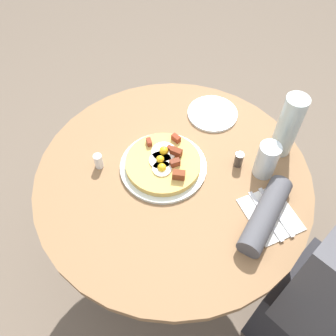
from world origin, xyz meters
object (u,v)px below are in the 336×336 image
at_px(water_glass, 267,160).
at_px(bread_plate, 212,114).
at_px(salt_shaker, 98,161).
at_px(dining_table, 173,202).
at_px(person_seated, 331,289).
at_px(breakfast_pizza, 163,163).
at_px(fork, 276,212).
at_px(knife, 266,216).
at_px(water_bottle, 288,126).
at_px(pepper_shaker, 239,160).
at_px(pizza_plate, 163,167).

bearing_deg(water_glass, bread_plate, 74.05).
height_order(bread_plate, salt_shaker, salt_shaker).
relative_size(dining_table, water_glass, 7.07).
relative_size(person_seated, breakfast_pizza, 4.64).
distance_m(dining_table, breakfast_pizza, 0.20).
distance_m(fork, knife, 0.04).
height_order(water_bottle, salt_shaker, water_bottle).
xyz_separation_m(bread_plate, knife, (-0.21, -0.39, 0.00)).
xyz_separation_m(person_seated, water_bottle, (0.19, 0.39, 0.32)).
relative_size(dining_table, breakfast_pizza, 3.66).
bearing_deg(person_seated, water_bottle, 63.89).
bearing_deg(fork, bread_plate, -1.91).
xyz_separation_m(knife, pepper_shaker, (0.10, 0.18, 0.02)).
bearing_deg(pizza_plate, breakfast_pizza, -8.00).
bearing_deg(bread_plate, water_bottle, -82.45).
relative_size(knife, water_bottle, 0.78).
height_order(breakfast_pizza, pepper_shaker, breakfast_pizza).
bearing_deg(pizza_plate, knife, -75.66).
relative_size(breakfast_pizza, knife, 1.36).
height_order(bread_plate, fork, bread_plate).
relative_size(breakfast_pizza, water_bottle, 1.05).
xyz_separation_m(water_glass, pepper_shaker, (-0.03, 0.08, -0.04)).
bearing_deg(person_seated, water_glass, 78.80).
height_order(dining_table, water_bottle, water_bottle).
bearing_deg(pizza_plate, salt_shaker, 133.13).
bearing_deg(salt_shaker, knife, -65.11).
xyz_separation_m(breakfast_pizza, water_bottle, (0.33, -0.22, 0.09)).
distance_m(breakfast_pizza, knife, 0.36).
height_order(dining_table, bread_plate, bread_plate).
bearing_deg(water_glass, pepper_shaker, 114.23).
xyz_separation_m(person_seated, pizza_plate, (-0.14, 0.62, 0.21)).
distance_m(dining_table, water_bottle, 0.47).
height_order(bread_plate, knife, bread_plate).
distance_m(bread_plate, water_glass, 0.30).
height_order(pizza_plate, pepper_shaker, pepper_shaker).
xyz_separation_m(pizza_plate, water_bottle, (0.34, -0.22, 0.11)).
bearing_deg(person_seated, dining_table, 104.03).
bearing_deg(knife, water_glass, -29.10).
bearing_deg(water_bottle, pepper_shaker, 158.62).
height_order(bread_plate, water_bottle, water_bottle).
height_order(dining_table, salt_shaker, salt_shaker).
bearing_deg(knife, water_bottle, -41.99).
height_order(pizza_plate, water_bottle, water_bottle).
distance_m(breakfast_pizza, salt_shaker, 0.21).
distance_m(breakfast_pizza, fork, 0.38).
xyz_separation_m(bread_plate, pepper_shaker, (-0.12, -0.21, 0.02)).
bearing_deg(salt_shaker, person_seated, -69.55).
bearing_deg(bread_plate, water_glass, -105.95).
bearing_deg(breakfast_pizza, salt_shaker, 133.47).
relative_size(bread_plate, pepper_shaker, 3.37).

